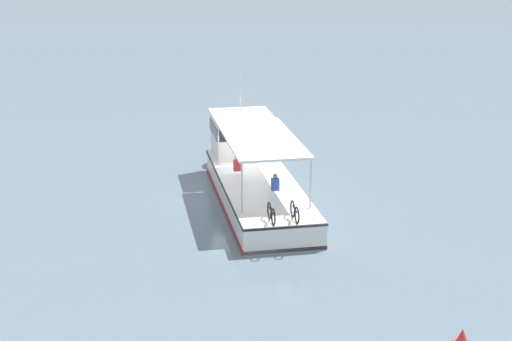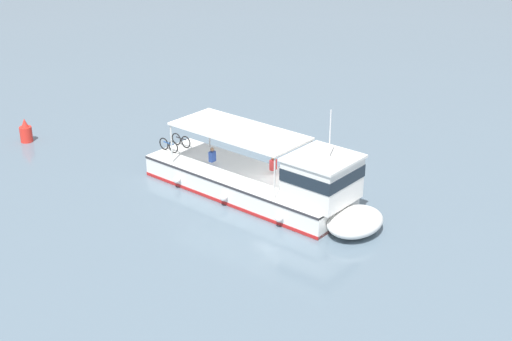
{
  "view_description": "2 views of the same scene",
  "coord_description": "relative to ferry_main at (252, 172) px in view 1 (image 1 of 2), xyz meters",
  "views": [
    {
      "loc": [
        33.25,
        4.83,
        11.52
      ],
      "look_at": [
        1.2,
        0.96,
        1.4
      ],
      "focal_mm": 53.7,
      "sensor_mm": 36.0,
      "label": 1
    },
    {
      "loc": [
        -24.86,
        17.61,
        14.89
      ],
      "look_at": [
        1.2,
        0.96,
        1.4
      ],
      "focal_mm": 49.92,
      "sensor_mm": 36.0,
      "label": 2
    }
  ],
  "objects": [
    {
      "name": "ground_plane",
      "position": [
        -0.22,
        -0.66,
        -1.01
      ],
      "size": [
        400.0,
        400.0,
        0.0
      ],
      "primitive_type": "plane",
      "color": "slate"
    },
    {
      "name": "ferry_main",
      "position": [
        0.0,
        0.0,
        0.0
      ],
      "size": [
        13.04,
        6.79,
        5.32
      ],
      "color": "white",
      "rests_on": "ground"
    }
  ]
}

